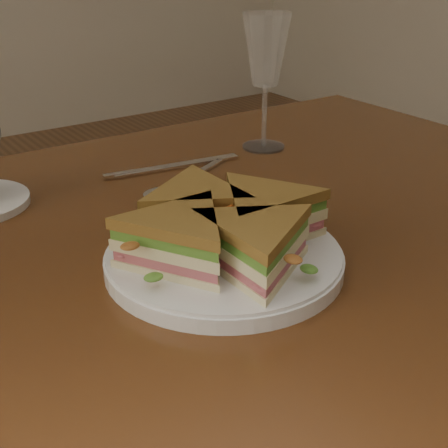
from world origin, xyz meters
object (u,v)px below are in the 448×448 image
object	(u,v)px
sandwich_wedges	(224,228)
wine_glass	(266,53)
spoon	(169,188)
plate	(224,260)
knife	(168,168)
table	(209,295)

from	to	relation	value
sandwich_wedges	wine_glass	world-z (taller)	wine_glass
spoon	plate	bearing A→B (deg)	-130.43
knife	wine_glass	size ratio (longest dim) A/B	1.01
sandwich_wedges	table	bearing A→B (deg)	66.22
sandwich_wedges	wine_glass	distance (m)	0.42
table	wine_glass	world-z (taller)	wine_glass
wine_glass	table	bearing A→B (deg)	-140.21
knife	spoon	bearing A→B (deg)	-111.11
table	knife	distance (m)	0.23
sandwich_wedges	spoon	world-z (taller)	sandwich_wedges
table	sandwich_wedges	bearing A→B (deg)	-113.78
sandwich_wedges	spoon	bearing A→B (deg)	74.92
table	spoon	distance (m)	0.16
table	spoon	xyz separation A→B (m)	(0.02, 0.12, 0.10)
sandwich_wedges	spoon	size ratio (longest dim) A/B	1.45
table	wine_glass	bearing A→B (deg)	39.79
plate	wine_glass	distance (m)	0.43
plate	sandwich_wedges	distance (m)	0.04
sandwich_wedges	wine_glass	size ratio (longest dim) A/B	1.16
table	plate	distance (m)	0.15
sandwich_wedges	spoon	xyz separation A→B (m)	(0.06, 0.22, -0.04)
wine_glass	spoon	bearing A→B (deg)	-160.87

